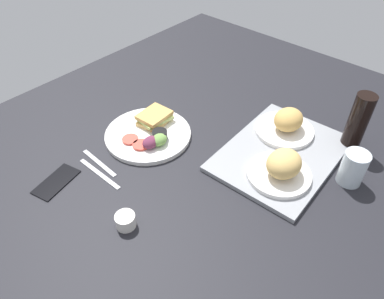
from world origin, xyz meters
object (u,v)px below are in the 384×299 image
at_px(espresso_cup, 125,221).
at_px(fork, 99,163).
at_px(bread_plate_near, 287,124).
at_px(bread_plate_far, 282,167).
at_px(cell_phone, 56,181).
at_px(knife, 99,173).
at_px(drinking_glass, 353,168).
at_px(serving_tray, 281,154).
at_px(soda_bottle, 358,122).
at_px(plate_with_salad, 150,132).

distance_m(espresso_cup, fork, 0.27).
distance_m(bread_plate_near, bread_plate_far, 0.23).
height_order(bread_plate_near, cell_phone, bread_plate_near).
relative_size(fork, knife, 0.89).
relative_size(drinking_glass, knife, 0.59).
bearing_deg(serving_tray, knife, -40.26).
bearing_deg(cell_phone, serving_tray, 128.25).
bearing_deg(drinking_glass, soda_bottle, -157.43).
bearing_deg(drinking_glass, knife, -50.72).
distance_m(plate_with_salad, fork, 0.21).
distance_m(plate_with_salad, soda_bottle, 0.69).
relative_size(bread_plate_near, plate_with_salad, 0.68).
height_order(bread_plate_near, knife, bread_plate_near).
relative_size(bread_plate_near, knife, 1.08).
xyz_separation_m(serving_tray, fork, (0.42, -0.42, -0.01)).
bearing_deg(bread_plate_far, espresso_cup, -27.72).
xyz_separation_m(soda_bottle, espresso_cup, (0.73, -0.32, -0.08)).
xyz_separation_m(bread_plate_near, cell_phone, (0.67, -0.41, -0.04)).
bearing_deg(cell_phone, bread_plate_near, 135.70).
height_order(bread_plate_far, soda_bottle, soda_bottle).
bearing_deg(knife, espresso_cup, -18.91).
relative_size(bread_plate_far, knife, 1.04).
height_order(bread_plate_far, espresso_cup, bread_plate_far).
bearing_deg(knife, serving_tray, 49.76).
distance_m(serving_tray, fork, 0.60).
height_order(serving_tray, soda_bottle, soda_bottle).
height_order(plate_with_salad, soda_bottle, soda_bottle).
bearing_deg(knife, cell_phone, -123.04).
height_order(soda_bottle, knife, soda_bottle).
bearing_deg(bread_plate_far, fork, -55.80).
bearing_deg(knife, plate_with_salad, 93.88).
xyz_separation_m(bread_plate_near, espresso_cup, (0.63, -0.12, -0.03)).
xyz_separation_m(bread_plate_near, knife, (0.56, -0.34, -0.05)).
bearing_deg(bread_plate_near, soda_bottle, 116.12).
height_order(plate_with_salad, cell_phone, plate_with_salad).
bearing_deg(soda_bottle, espresso_cup, -23.80).
bearing_deg(fork, drinking_glass, 38.53).
relative_size(knife, cell_phone, 1.32).
bearing_deg(plate_with_salad, knife, 3.86).
bearing_deg(bread_plate_near, cell_phone, -31.51).
bearing_deg(fork, knife, -34.09).
bearing_deg(fork, plate_with_salad, 86.13).
relative_size(serving_tray, soda_bottle, 2.21).
xyz_separation_m(drinking_glass, espresso_cup, (0.56, -0.39, -0.04)).
height_order(bread_plate_near, drinking_glass, drinking_glass).
bearing_deg(bread_plate_far, knife, -50.99).
xyz_separation_m(serving_tray, bread_plate_far, (0.10, 0.05, 0.04)).
bearing_deg(fork, bread_plate_near, 57.18).
bearing_deg(plate_with_salad, soda_bottle, 127.15).
relative_size(plate_with_salad, drinking_glass, 2.71).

